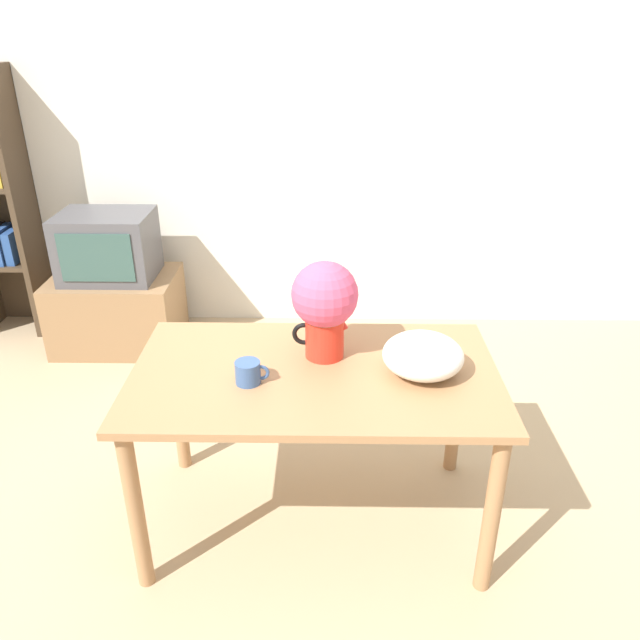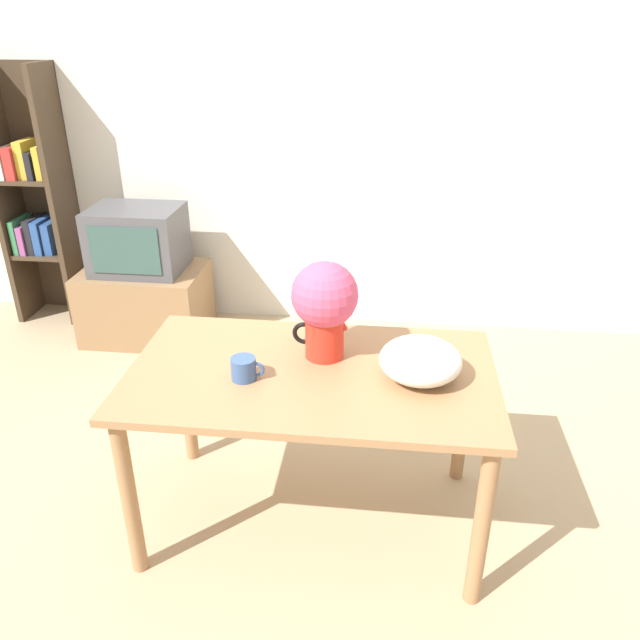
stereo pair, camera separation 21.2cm
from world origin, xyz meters
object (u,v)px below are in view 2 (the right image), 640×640
object	(u,v)px
flower_vase	(325,304)
white_bowl	(420,360)
tv_set	(138,240)
coffee_mug	(244,369)

from	to	relation	value
flower_vase	white_bowl	size ratio (longest dim) A/B	1.29
flower_vase	tv_set	world-z (taller)	flower_vase
flower_vase	tv_set	distance (m)	1.97
flower_vase	tv_set	xyz separation A→B (m)	(-1.33, 1.43, -0.28)
flower_vase	white_bowl	distance (m)	0.41
white_bowl	tv_set	xyz separation A→B (m)	(-1.69, 1.56, -0.13)
white_bowl	tv_set	distance (m)	2.30
white_bowl	flower_vase	bearing A→B (deg)	160.85
coffee_mug	tv_set	bearing A→B (deg)	122.82
flower_vase	coffee_mug	size ratio (longest dim) A/B	3.10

